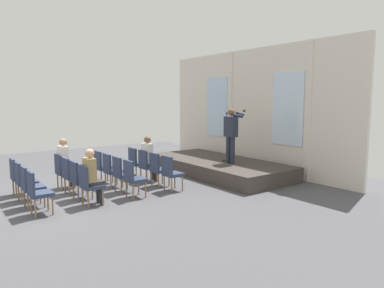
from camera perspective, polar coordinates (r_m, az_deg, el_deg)
The scene contains 24 objects.
ground_plane at distance 9.28m, azimuth -21.52°, elevation -8.36°, with size 17.30×17.30×0.00m, color #4C4C51.
rear_partition at distance 12.40m, azimuth 9.29°, elevation 5.41°, with size 8.30×0.14×4.08m.
stage_platform at distance 11.64m, azimuth 4.08°, elevation -3.63°, with size 4.99×2.27×0.45m, color #3F3833.
speaker at distance 10.93m, azimuth 6.28°, elevation 1.98°, with size 0.52×0.69×1.67m.
mic_stand at distance 11.44m, azimuth 5.51°, elevation -1.00°, with size 0.28×0.28×1.56m.
chair_r0_c0 at distance 11.03m, azimuth -8.95°, elevation -2.67°, with size 0.46×0.44×0.94m.
chair_r0_c1 at distance 10.47m, azimuth -7.30°, elevation -3.17°, with size 0.46×0.44×0.94m.
audience_r0_c1 at distance 10.47m, azimuth -6.94°, elevation -2.00°, with size 0.36×0.39×1.34m.
chair_r0_c2 at distance 9.92m, azimuth -5.47°, elevation -3.72°, with size 0.46×0.44×0.94m.
chair_r0_c3 at distance 9.38m, azimuth -3.43°, elevation -4.34°, with size 0.46×0.44×0.94m.
chair_r1_c0 at distance 10.58m, azimuth -14.25°, elevation -3.23°, with size 0.46×0.44×0.94m.
chair_r1_c1 at distance 9.99m, azimuth -12.84°, elevation -3.79°, with size 0.46×0.44×0.94m.
chair_r1_c2 at distance 9.41m, azimuth -11.25°, elevation -4.43°, with size 0.46×0.44×0.94m.
chair_r1_c3 at distance 8.84m, azimuth -9.44°, elevation -5.14°, with size 0.46×0.44×0.94m.
chair_r2_c0 at distance 10.22m, azimuth -19.98°, elevation -3.80°, with size 0.46×0.44×0.94m.
audience_r2_c0 at distance 10.20m, azimuth -19.61°, elevation -2.53°, with size 0.36×0.39×1.37m.
chair_r2_c1 at distance 9.61m, azimuth -18.88°, elevation -4.43°, with size 0.46×0.44×0.94m.
chair_r2_c2 at distance 9.01m, azimuth -17.62°, elevation -5.15°, with size 0.46×0.44×0.94m.
chair_r2_c3 at distance 8.41m, azimuth -16.17°, elevation -5.96°, with size 0.46×0.44×0.94m.
audience_r2_c3 at distance 8.40m, azimuth -15.69°, elevation -4.63°, with size 0.36×0.39×1.30m.
chair_r3_c0 at distance 9.98m, azimuth -26.07°, elevation -4.37°, with size 0.46×0.44×0.94m.
chair_r3_c1 at distance 9.35m, azimuth -25.34°, elevation -5.06°, with size 0.46×0.44×0.94m.
chair_r3_c2 at distance 8.73m, azimuth -24.50°, elevation -5.85°, with size 0.46×0.44×0.94m.
chair_r3_c3 at distance 8.11m, azimuth -23.53°, elevation -6.76°, with size 0.46×0.44×0.94m.
Camera 1 is at (8.68, -2.23, 2.41)m, focal length 33.37 mm.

